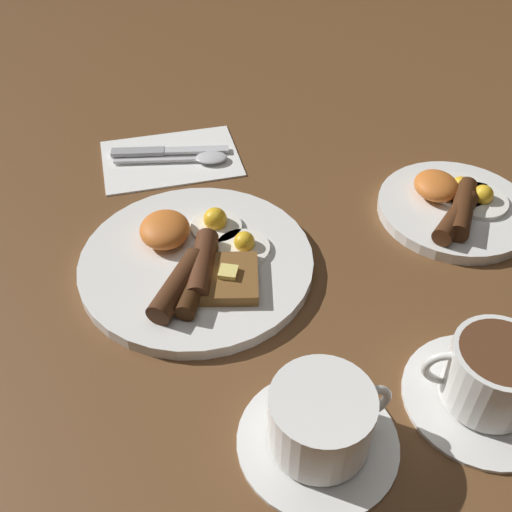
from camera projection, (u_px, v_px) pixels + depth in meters
ground_plane at (197, 267)px, 0.71m from camera, size 3.00×3.00×0.00m
breakfast_plate_near at (197, 260)px, 0.70m from camera, size 0.28×0.28×0.05m
breakfast_plate_far at (455, 205)px, 0.78m from camera, size 0.20×0.20×0.04m
teacup_near at (321, 424)px, 0.52m from camera, size 0.15×0.15×0.07m
teacup_far at (489, 380)px, 0.56m from camera, size 0.15×0.15×0.07m
napkin at (171, 158)px, 0.88m from camera, size 0.16×0.21×0.01m
knife at (163, 151)px, 0.88m from camera, size 0.03×0.17×0.01m
spoon at (199, 158)px, 0.87m from camera, size 0.04×0.17×0.01m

